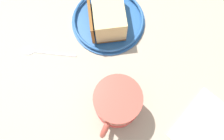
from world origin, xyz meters
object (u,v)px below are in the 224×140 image
Objects in this scene: cake_slice at (107,12)px; teaspoon at (37,51)px; small_plate at (108,20)px; folded_napkin at (205,126)px; tea_mug at (117,104)px.

cake_slice is 1.18× the size of teaspoon.
small_plate is 1.31× the size of folded_napkin.
small_plate is at bearing 158.41° from tea_mug.
tea_mug is at bearing -128.79° from folded_napkin.
tea_mug is (19.22, -7.31, 0.20)cm from cake_slice.
tea_mug is at bearing -21.59° from small_plate.
teaspoon is (-19.53, -10.51, -4.19)cm from tea_mug.
cake_slice is at bearing 88.99° from teaspoon.
cake_slice is 18.26cm from teaspoon.
small_plate is 20.91cm from tea_mug.
tea_mug reaches higher than teaspoon.
cake_slice reaches higher than teaspoon.
cake_slice is 20.57cm from tea_mug.
tea_mug reaches higher than cake_slice.
small_plate is 1.54× the size of teaspoon.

